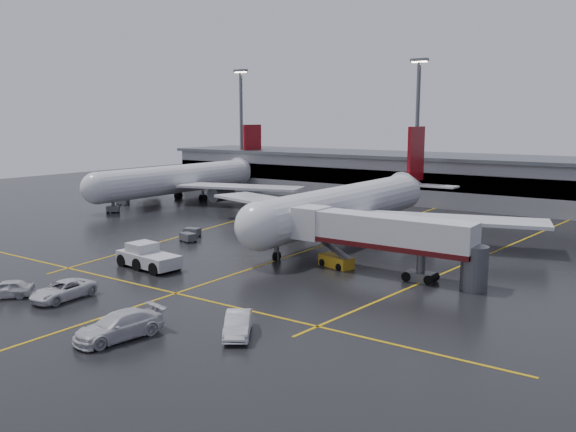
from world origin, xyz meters
The scene contains 22 objects.
ground centered at (0.00, 0.00, 0.00)m, with size 220.00×220.00×0.00m, color black.
apron_line_centre centered at (0.00, 0.00, 0.01)m, with size 0.25×90.00×0.02m, color gold.
apron_line_stop centered at (0.00, -22.00, 0.01)m, with size 60.00×0.25×0.02m, color gold.
apron_line_left centered at (-20.00, 10.00, 0.01)m, with size 0.25×70.00×0.02m, color gold.
apron_line_right centered at (18.00, 10.00, 0.01)m, with size 0.25×70.00×0.02m, color gold.
terminal centered at (0.00, 47.93, 4.32)m, with size 122.00×19.00×8.60m.
light_mast_left centered at (-45.00, 42.00, 14.47)m, with size 3.00×1.20×25.45m.
light_mast_mid centered at (-5.00, 42.00, 14.47)m, with size 3.00×1.20×25.45m.
main_airliner centered at (0.00, 9.70, 4.21)m, with size 48.80×45.60×14.10m.
second_airliner centered at (-42.00, 21.70, 4.21)m, with size 48.80×45.60×14.10m.
jet_bridge centered at (11.87, -6.00, 3.93)m, with size 19.90×3.40×6.05m.
pushback_tractor centered at (-8.97, -17.19, 1.05)m, with size 7.63×3.85×2.63m.
belt_loader centered at (6.70, -5.76, 0.60)m, with size 4.16×2.75×2.44m.
service_van_a centered at (-6.59, -28.64, 0.79)m, with size 2.61×5.66×1.57m, color silver.
service_van_b centered at (4.62, -31.91, 0.93)m, with size 2.60×6.40×1.86m, color silver.
service_van_c centered at (10.97, -26.70, 0.81)m, with size 1.72×4.93×1.63m, color silver.
service_van_d centered at (-10.93, -31.17, 0.77)m, with size 1.82×4.53×1.54m, color silver.
baggage_cart_a centered at (-14.80, -5.42, 0.63)m, with size 2.23×1.70×1.12m.
baggage_cart_b centered at (-16.78, -2.61, 0.63)m, with size 2.26×1.75×1.12m.
baggage_cart_c centered at (-12.43, 4.60, 0.63)m, with size 2.28×1.80×1.12m.
baggage_cart_d centered at (-47.00, 11.12, 0.63)m, with size 2.33×1.92×1.12m.
baggage_cart_e centered at (-41.44, 4.48, 0.63)m, with size 2.35×2.32×1.12m.
Camera 1 is at (36.69, -57.32, 15.06)m, focal length 36.92 mm.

